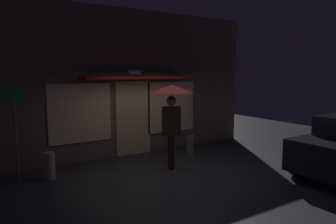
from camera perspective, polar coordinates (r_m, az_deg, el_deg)
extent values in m
plane|color=#2D2D33|center=(7.59, 1.03, -11.41)|extent=(18.00, 18.00, 0.00)
cube|color=brown|center=(9.24, -7.01, 5.36)|extent=(8.29, 0.30, 4.26)
cube|color=#F9D199|center=(9.18, -6.46, -1.09)|extent=(1.10, 0.04, 2.20)
cube|color=#F9D199|center=(8.59, -15.96, -0.23)|extent=(1.70, 0.04, 1.60)
cube|color=#F9D199|center=(9.80, 0.59, 0.96)|extent=(1.70, 0.04, 1.60)
cube|color=white|center=(9.01, -6.36, 7.36)|extent=(0.36, 0.16, 0.12)
cube|color=maroon|center=(8.79, -5.62, 6.40)|extent=(3.20, 0.70, 0.08)
cylinder|color=black|center=(7.79, 0.69, -7.54)|extent=(0.15, 0.15, 0.88)
cylinder|color=black|center=(7.98, 0.50, -7.17)|extent=(0.15, 0.15, 0.88)
cube|color=black|center=(7.72, 0.60, -1.64)|extent=(0.52, 0.42, 0.71)
cube|color=silver|center=(7.65, 1.43, -1.72)|extent=(0.13, 0.08, 0.57)
cube|color=#721966|center=(7.66, 1.44, -1.87)|extent=(0.06, 0.04, 0.45)
sphere|color=tan|center=(7.66, 0.61, 2.11)|extent=(0.24, 0.24, 0.24)
cylinder|color=slate|center=(7.66, 0.61, 1.82)|extent=(0.02, 0.02, 0.86)
cone|color=#4C0C0C|center=(7.64, 0.61, 4.33)|extent=(1.14, 1.14, 0.19)
cylinder|color=black|center=(7.99, 23.20, -8.65)|extent=(0.64, 0.23, 0.64)
cylinder|color=#595B60|center=(7.65, -26.45, -3.43)|extent=(0.07, 0.07, 2.22)
cube|color=#198C33|center=(7.53, -26.80, 3.00)|extent=(0.40, 0.02, 0.30)
cylinder|color=slate|center=(9.22, 4.17, -6.14)|extent=(0.21, 0.21, 0.59)
cylinder|color=#B2A899|center=(7.64, -21.12, -9.30)|extent=(0.24, 0.24, 0.63)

